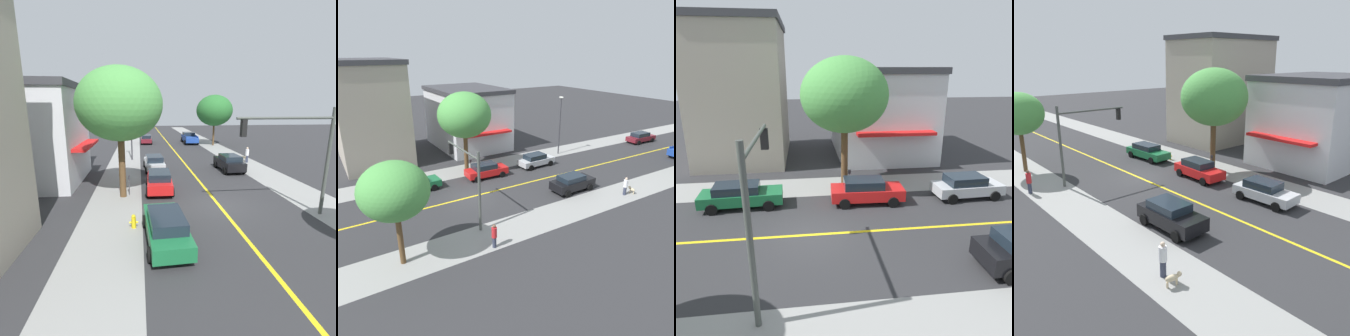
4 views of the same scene
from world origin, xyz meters
TOP-DOWN VIEW (x-y plane):
  - ground_plane at (0.00, 0.00)m, footprint 140.00×140.00m
  - sidewalk_left at (-6.57, 0.00)m, footprint 3.45×126.00m
  - road_centerline_stripe at (0.00, 0.00)m, footprint 0.20×126.00m
  - corner_shop_building at (-15.20, -5.44)m, footprint 10.60×7.42m
  - tan_rowhouse at (-15.19, 6.85)m, footprint 12.09×8.38m
  - street_tree_left_near at (-6.10, 2.38)m, footprint 5.56×5.56m
  - fire_hydrant at (-5.30, -2.50)m, footprint 0.44×0.24m
  - parking_meter at (-5.69, 2.66)m, footprint 0.12×0.18m
  - traffic_light_mast at (3.73, -1.90)m, footprint 5.49×0.32m
  - red_sedan_left_curb at (-3.52, 3.37)m, footprint 2.09×4.41m
  - silver_sedan_left_curb at (-3.50, 9.81)m, footprint 2.09×4.30m
  - green_sedan_left_curb at (-3.80, -4.07)m, footprint 2.11×4.79m

SIDE VIEW (x-z plane):
  - ground_plane at x=0.00m, z-range 0.00..0.00m
  - road_centerline_stripe at x=0.00m, z-range 0.00..0.00m
  - sidewalk_left at x=-6.57m, z-range 0.00..0.01m
  - fire_hydrant at x=-5.30m, z-range -0.01..0.73m
  - green_sedan_left_curb at x=-3.80m, z-range 0.04..1.48m
  - silver_sedan_left_curb at x=-3.50m, z-range 0.04..1.50m
  - red_sedan_left_curb at x=-3.52m, z-range 0.04..1.55m
  - parking_meter at x=-5.69m, z-range 0.22..1.64m
  - tan_rowhouse at x=-15.19m, z-range 0.01..7.92m
  - traffic_light_mast at x=3.73m, z-range 1.02..7.08m
  - corner_shop_building at x=-15.20m, z-range 0.02..11.65m
  - street_tree_left_near at x=-6.10m, z-range 1.91..10.51m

